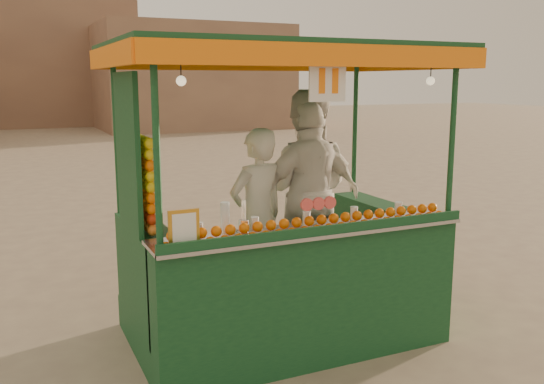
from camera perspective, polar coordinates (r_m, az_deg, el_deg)
name	(u,v)px	position (r m, az deg, el deg)	size (l,w,h in m)	color
ground	(227,333)	(5.65, -4.36, -13.46)	(90.00, 90.00, 0.00)	#746353
building_right	(191,77)	(30.15, -7.83, 10.95)	(9.00, 6.00, 5.00)	#8F6A51
juice_cart	(277,250)	(5.21, 0.51, -5.64)	(2.88, 1.87, 2.62)	#0F3A1E
vendor_left	(257,217)	(5.30, -1.44, -2.43)	(0.66, 0.52, 1.60)	beige
vendor_middle	(304,190)	(5.69, 3.15, 0.15)	(1.18, 1.11, 1.93)	beige
vendor_right	(310,198)	(5.57, 3.72, -0.57)	(1.10, 0.51, 1.84)	white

